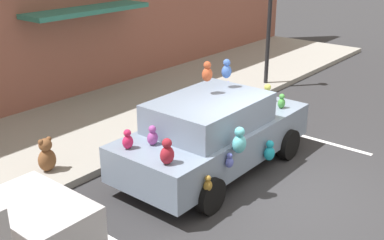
{
  "coord_description": "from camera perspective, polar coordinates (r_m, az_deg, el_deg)",
  "views": [
    {
      "loc": [
        -6.9,
        -3.6,
        4.37
      ],
      "look_at": [
        -0.01,
        2.03,
        0.9
      ],
      "focal_mm": 44.2,
      "sensor_mm": 36.0,
      "label": 1
    }
  ],
  "objects": [
    {
      "name": "parking_stripe_front",
      "position": [
        11.44,
        12.46,
        -1.66
      ],
      "size": [
        0.12,
        3.6,
        0.01
      ],
      "primitive_type": "cube",
      "color": "silver",
      "rests_on": "ground"
    },
    {
      "name": "sidewalk",
      "position": [
        11.83,
        -11.17,
        -0.41
      ],
      "size": [
        24.0,
        4.0,
        0.15
      ],
      "primitive_type": "cube",
      "color": "gray",
      "rests_on": "ground"
    },
    {
      "name": "teddy_bear_on_sidewalk",
      "position": [
        9.44,
        -17.14,
        -4.13
      ],
      "size": [
        0.36,
        0.3,
        0.68
      ],
      "color": "brown",
      "rests_on": "sidewalk"
    },
    {
      "name": "plush_covered_car",
      "position": [
        9.2,
        2.68,
        -1.54
      ],
      "size": [
        4.35,
        2.12,
        2.18
      ],
      "color": "gray",
      "rests_on": "ground"
    },
    {
      "name": "ground_plane",
      "position": [
        8.92,
        10.31,
        -8.4
      ],
      "size": [
        60.0,
        60.0,
        0.0
      ],
      "primitive_type": "plane",
      "color": "#2D2D30"
    },
    {
      "name": "street_lamp_post",
      "position": [
        14.31,
        9.4,
        13.33
      ],
      "size": [
        0.28,
        0.28,
        3.74
      ],
      "color": "black",
      "rests_on": "sidewalk"
    }
  ]
}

